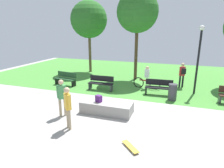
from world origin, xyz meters
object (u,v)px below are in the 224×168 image
park_bench_far_right (159,87)px  trash_bin (173,92)px  tree_slender_maple (137,12)px  cyclist_on_bicycle (147,79)px  pedestrian_with_backpack (182,73)px  park_bench_center_lawn (101,83)px  tree_tall_oak (89,20)px  skateboard_by_ledge (130,146)px  backpack_on_ledge (99,99)px  park_bench_by_oak (66,78)px  skater_watching (68,105)px  skater_performing_trick (62,95)px  lamp_post (199,53)px  concrete_ledge (107,107)px

park_bench_far_right → trash_bin: 1.07m
tree_slender_maple → trash_bin: size_ratio=7.02×
cyclist_on_bicycle → pedestrian_with_backpack: bearing=24.0°
park_bench_far_right → pedestrian_with_backpack: pedestrian_with_backpack is taller
trash_bin → pedestrian_with_backpack: (0.48, 2.71, 0.53)m
park_bench_center_lawn → tree_slender_maple: (1.51, 3.40, 4.48)m
park_bench_far_right → tree_tall_oak: size_ratio=0.26×
skateboard_by_ledge → tree_tall_oak: (-6.29, 10.33, 4.50)m
trash_bin → cyclist_on_bicycle: (-1.70, 1.74, 0.17)m
backpack_on_ledge → park_bench_far_right: bearing=-101.8°
park_bench_by_oak → park_bench_far_right: same height
park_bench_center_lawn → park_bench_far_right: 3.62m
park_bench_by_oak → tree_slender_maple: 6.94m
backpack_on_ledge → cyclist_on_bicycle: (1.51, 4.56, -0.06)m
park_bench_center_lawn → trash_bin: (4.42, -0.44, -0.02)m
tree_slender_maple → cyclist_on_bicycle: 4.96m
skateboard_by_ledge → cyclist_on_bicycle: bearing=94.7°
park_bench_by_oak → trash_bin: size_ratio=1.79×
skateboard_by_ledge → park_bench_by_oak: size_ratio=0.43×
tree_tall_oak → pedestrian_with_backpack: (7.90, -2.53, -3.57)m
skater_watching → trash_bin: 5.94m
skater_performing_trick → park_bench_center_lawn: bearing=87.2°
skateboard_by_ledge → park_bench_by_oak: bearing=136.3°
lamp_post → park_bench_far_right: bearing=-155.6°
park_bench_center_lawn → trash_bin: trash_bin is taller
pedestrian_with_backpack → cyclist_on_bicycle: size_ratio=0.92×
trash_bin → pedestrian_with_backpack: bearing=79.9°
skater_watching → concrete_ledge: bearing=64.5°
cyclist_on_bicycle → park_bench_far_right: bearing=-49.2°
park_bench_center_lawn → pedestrian_with_backpack: (4.90, 2.27, 0.51)m
trash_bin → concrete_ledge: bearing=-136.6°
backpack_on_ledge → trash_bin: size_ratio=0.35×
park_bench_center_lawn → tree_tall_oak: bearing=122.0°
park_bench_far_right → concrete_ledge: bearing=-121.0°
park_bench_far_right → cyclist_on_bicycle: bearing=130.8°
cyclist_on_bicycle → tree_tall_oak: bearing=148.6°
skater_performing_trick → park_bench_far_right: bearing=48.9°
skateboard_by_ledge → pedestrian_with_backpack: bearing=78.3°
backpack_on_ledge → skateboard_by_ledge: backpack_on_ledge is taller
park_bench_center_lawn → park_bench_far_right: size_ratio=0.99×
park_bench_by_oak → pedestrian_with_backpack: pedestrian_with_backpack is taller
lamp_post → tree_slender_maple: bearing=152.0°
skater_performing_trick → tree_slender_maple: bearing=77.2°
backpack_on_ledge → tree_tall_oak: bearing=-40.0°
concrete_ledge → tree_slender_maple: tree_slender_maple is taller
backpack_on_ledge → skateboard_by_ledge: size_ratio=0.45×
concrete_ledge → skater_watching: (-0.90, -1.89, 0.73)m
pedestrian_with_backpack → lamp_post: bearing=-55.2°
skater_performing_trick → lamp_post: (5.85, 5.29, 1.46)m
skater_watching → tree_slender_maple: tree_slender_maple is taller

